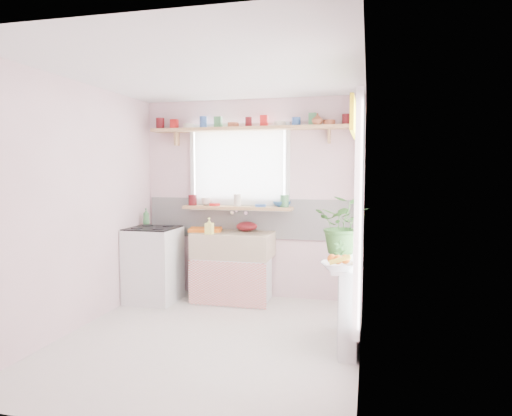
# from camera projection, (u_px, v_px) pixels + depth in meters

# --- Properties ---
(room) EXTENTS (3.20, 3.20, 3.20)m
(room) POSITION_uv_depth(u_px,v_px,m) (293.00, 193.00, 4.91)
(room) COLOR silver
(room) RESTS_ON ground
(sink_unit) EXTENTS (0.95, 0.65, 1.11)m
(sink_unit) POSITION_uv_depth(u_px,v_px,m) (233.00, 266.00, 5.60)
(sink_unit) COLOR white
(sink_unit) RESTS_ON ground
(cooker) EXTENTS (0.58, 0.58, 0.93)m
(cooker) POSITION_uv_depth(u_px,v_px,m) (153.00, 264.00, 5.59)
(cooker) COLOR white
(cooker) RESTS_ON ground
(radiator_ledge) EXTENTS (0.22, 0.95, 0.78)m
(radiator_ledge) POSITION_uv_depth(u_px,v_px,m) (350.00, 302.00, 4.20)
(radiator_ledge) COLOR white
(radiator_ledge) RESTS_ON ground
(windowsill) EXTENTS (1.40, 0.22, 0.04)m
(windowsill) POSITION_uv_depth(u_px,v_px,m) (237.00, 208.00, 5.73)
(windowsill) COLOR tan
(windowsill) RESTS_ON room
(pine_shelf) EXTENTS (2.52, 0.24, 0.04)m
(pine_shelf) POSITION_uv_depth(u_px,v_px,m) (249.00, 129.00, 5.60)
(pine_shelf) COLOR tan
(pine_shelf) RESTS_ON room
(shelf_crockery) EXTENTS (2.47, 0.11, 0.12)m
(shelf_crockery) POSITION_uv_depth(u_px,v_px,m) (247.00, 123.00, 5.60)
(shelf_crockery) COLOR #590F14
(shelf_crockery) RESTS_ON pine_shelf
(sill_crockery) EXTENTS (1.35, 0.11, 0.12)m
(sill_crockery) POSITION_uv_depth(u_px,v_px,m) (237.00, 202.00, 5.72)
(sill_crockery) COLOR #590F14
(sill_crockery) RESTS_ON windowsill
(dish_tray) EXTENTS (0.45, 0.38, 0.04)m
(dish_tray) POSITION_uv_depth(u_px,v_px,m) (206.00, 230.00, 5.70)
(dish_tray) COLOR orange
(dish_tray) RESTS_ON sink_unit
(colander) EXTENTS (0.27, 0.27, 0.12)m
(colander) POSITION_uv_depth(u_px,v_px,m) (247.00, 226.00, 5.70)
(colander) COLOR #5F1015
(colander) RESTS_ON sink_unit
(jade_plant) EXTENTS (0.59, 0.53, 0.59)m
(jade_plant) POSITION_uv_depth(u_px,v_px,m) (343.00, 225.00, 4.56)
(jade_plant) COLOR #305A24
(jade_plant) RESTS_ON radiator_ledge
(fruit_bowl) EXTENTS (0.33, 0.33, 0.07)m
(fruit_bowl) POSITION_uv_depth(u_px,v_px,m) (338.00, 266.00, 3.80)
(fruit_bowl) COLOR silver
(fruit_bowl) RESTS_ON radiator_ledge
(herb_pot) EXTENTS (0.11, 0.08, 0.21)m
(herb_pot) POSITION_uv_depth(u_px,v_px,m) (340.00, 252.00, 4.08)
(herb_pot) COLOR #326829
(herb_pot) RESTS_ON radiator_ledge
(soap_bottle_sink) EXTENTS (0.09, 0.09, 0.20)m
(soap_bottle_sink) POSITION_uv_depth(u_px,v_px,m) (209.00, 226.00, 5.43)
(soap_bottle_sink) COLOR #FDFC70
(soap_bottle_sink) RESTS_ON sink_unit
(sill_cup) EXTENTS (0.15, 0.15, 0.10)m
(sill_cup) POSITION_uv_depth(u_px,v_px,m) (207.00, 201.00, 5.88)
(sill_cup) COLOR silver
(sill_cup) RESTS_ON windowsill
(sill_bowl) EXTENTS (0.25, 0.25, 0.07)m
(sill_bowl) POSITION_uv_depth(u_px,v_px,m) (282.00, 204.00, 5.65)
(sill_bowl) COLOR #2E5F96
(sill_bowl) RESTS_ON windowsill
(shelf_vase) EXTENTS (0.17, 0.17, 0.13)m
(shelf_vase) POSITION_uv_depth(u_px,v_px,m) (317.00, 119.00, 5.33)
(shelf_vase) COLOR brown
(shelf_vase) RESTS_ON pine_shelf
(cooker_bottle) EXTENTS (0.10, 0.10, 0.21)m
(cooker_bottle) POSITION_uv_depth(u_px,v_px,m) (146.00, 217.00, 5.81)
(cooker_bottle) COLOR #42854A
(cooker_bottle) RESTS_ON cooker
(fruit) EXTENTS (0.20, 0.14, 0.10)m
(fruit) POSITION_uv_depth(u_px,v_px,m) (339.00, 259.00, 3.80)
(fruit) COLOR #DF5E12
(fruit) RESTS_ON fruit_bowl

